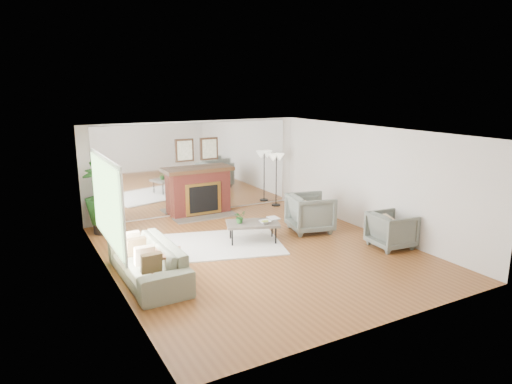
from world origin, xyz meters
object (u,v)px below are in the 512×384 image
fireplace (201,191)px  armchair_back (310,213)px  floor_lamp (276,162)px  coffee_table (253,224)px  armchair_front (392,230)px  potted_ficus (102,195)px  side_table (165,257)px  sofa (148,262)px

fireplace → armchair_back: size_ratio=2.08×
fireplace → floor_lamp: 2.37m
coffee_table → armchair_front: bearing=-35.0°
coffee_table → armchair_front: 2.99m
floor_lamp → fireplace: bearing=176.0°
armchair_front → armchair_back: bearing=31.4°
fireplace → potted_ficus: bearing=-172.3°
fireplace → side_table: bearing=-119.9°
coffee_table → fireplace: bearing=93.2°
armchair_back → side_table: armchair_back is taller
coffee_table → floor_lamp: floor_lamp is taller
fireplace → sofa: bearing=-124.9°
potted_ficus → floor_lamp: 4.89m
potted_ficus → floor_lamp: (4.87, 0.19, 0.39)m
armchair_back → side_table: (-3.98, -1.29, 0.06)m
armchair_back → side_table: 4.18m
armchair_back → floor_lamp: (0.53, 2.44, 0.85)m
fireplace → armchair_front: 5.10m
side_table → potted_ficus: (-0.36, 3.54, 0.41)m
side_table → floor_lamp: size_ratio=0.44×
sofa → floor_lamp: size_ratio=1.51×
side_table → fireplace: bearing=60.1°
fireplace → potted_ficus: size_ratio=1.20×
fireplace → potted_ficus: 2.64m
fireplace → sofa: 4.30m
armchair_back → side_table: size_ratio=1.46×
armchair_front → potted_ficus: potted_ficus is taller
floor_lamp → sofa: bearing=-144.6°
floor_lamp → armchair_back: bearing=-102.3°
coffee_table → side_table: size_ratio=1.94×
armchair_back → fireplace: bearing=47.4°
armchair_back → armchair_front: bearing=-140.5°
side_table → floor_lamp: 5.91m
sofa → floor_lamp: bearing=124.4°
fireplace → floor_lamp: bearing=-4.0°
sofa → armchair_back: armchair_back is taller
coffee_table → potted_ficus: 3.62m
sofa → armchair_front: armchair_front is taller
fireplace → armchair_back: fireplace is taller
potted_ficus → floor_lamp: potted_ficus is taller
armchair_back → potted_ficus: potted_ficus is taller
coffee_table → armchair_back: armchair_back is taller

